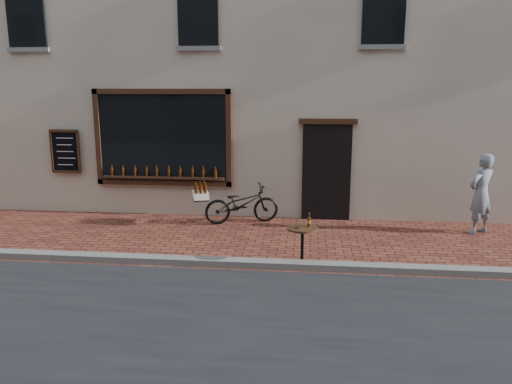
# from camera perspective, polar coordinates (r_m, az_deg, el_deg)

# --- Properties ---
(ground) EXTENTS (90.00, 90.00, 0.00)m
(ground) POSITION_cam_1_polar(r_m,az_deg,el_deg) (8.57, -4.43, -8.84)
(ground) COLOR #58251C
(ground) RESTS_ON ground
(kerb) EXTENTS (90.00, 0.25, 0.12)m
(kerb) POSITION_cam_1_polar(r_m,az_deg,el_deg) (8.73, -4.20, -8.00)
(kerb) COLOR slate
(kerb) RESTS_ON ground
(shop_building) EXTENTS (28.00, 6.20, 10.00)m
(shop_building) POSITION_cam_1_polar(r_m,az_deg,el_deg) (14.55, 0.19, 19.84)
(shop_building) COLOR beige
(shop_building) RESTS_ON ground
(cargo_bicycle) EXTENTS (1.99, 1.11, 0.94)m
(cargo_bicycle) POSITION_cam_1_polar(r_m,az_deg,el_deg) (11.20, -1.80, -1.33)
(cargo_bicycle) COLOR black
(cargo_bicycle) RESTS_ON ground
(bistro_table) EXTENTS (0.54, 0.54, 0.92)m
(bistro_table) POSITION_cam_1_polar(r_m,az_deg,el_deg) (8.60, 5.34, -5.30)
(bistro_table) COLOR black
(bistro_table) RESTS_ON ground
(pedestrian) EXTENTS (0.74, 0.68, 1.69)m
(pedestrian) POSITION_cam_1_polar(r_m,az_deg,el_deg) (11.36, 24.32, -0.19)
(pedestrian) COLOR gray
(pedestrian) RESTS_ON ground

